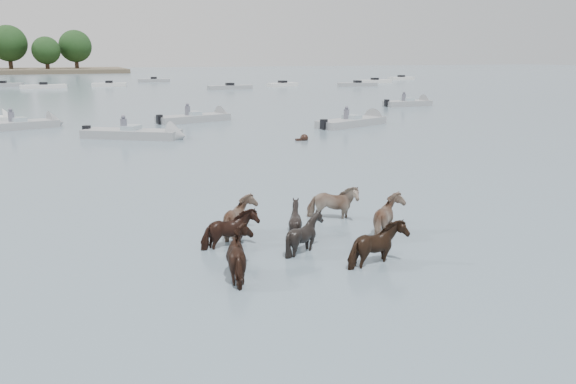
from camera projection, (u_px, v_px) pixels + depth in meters
name	position (u px, v px, depth m)	size (l,w,h in m)	color
ground	(366.00, 248.00, 13.69)	(400.00, 400.00, 0.00)	#4B5E6C
pony_herd	(304.00, 230.00, 13.91)	(5.75, 4.80, 1.28)	black
swimming_pony	(303.00, 138.00, 30.87)	(0.72, 0.44, 0.44)	black
motorboat_a	(32.00, 124.00, 36.05)	(5.26, 2.91, 1.92)	gray
motorboat_b	(145.00, 135.00, 31.49)	(5.85, 4.46, 1.92)	gray
motorboat_c	(203.00, 118.00, 39.81)	(5.80, 3.08, 1.92)	gray
motorboat_d	(359.00, 122.00, 37.56)	(6.06, 3.77, 1.92)	gray
motorboat_e	(414.00, 103.00, 51.63)	(4.98, 1.62, 1.92)	gray
distant_flotilla	(109.00, 85.00, 82.58)	(107.70, 26.60, 0.93)	gray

